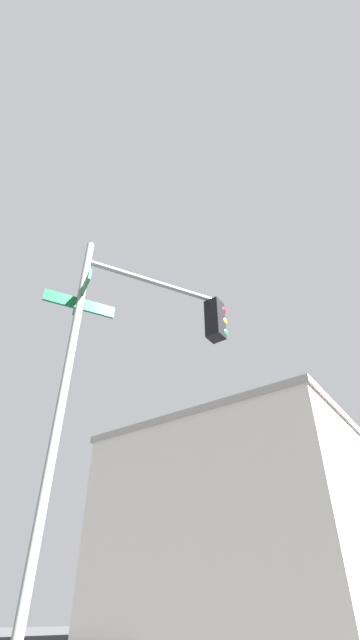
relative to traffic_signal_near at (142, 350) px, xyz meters
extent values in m
cylinder|color=slate|center=(-0.51, -0.93, -1.32)|extent=(0.12, 0.12, 6.38)
cylinder|color=slate|center=(0.07, 0.13, 1.47)|extent=(1.25, 2.17, 0.09)
cube|color=black|center=(0.66, 1.20, 1.02)|extent=(0.28, 0.28, 0.80)
sphere|color=red|center=(0.73, 1.33, 1.27)|extent=(0.18, 0.18, 0.18)
sphere|color=orange|center=(0.73, 1.33, 1.02)|extent=(0.18, 0.18, 0.18)
sphere|color=green|center=(0.73, 1.33, 0.77)|extent=(0.18, 0.18, 0.18)
cube|color=#0F5128|center=(-0.51, -0.93, 0.56)|extent=(0.57, 0.98, 0.20)
cube|color=#0F5128|center=(-0.51, -0.93, 0.78)|extent=(0.89, 0.52, 0.20)
cube|color=beige|center=(-9.22, 27.12, 0.75)|extent=(14.89, 25.61, 10.54)
cube|color=gray|center=(-9.22, 27.12, 6.22)|extent=(15.19, 25.91, 0.40)
camera|label=1|loc=(3.62, -4.03, -3.35)|focal=22.83mm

